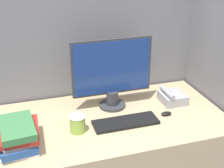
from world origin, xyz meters
TOP-DOWN VIEW (x-y plane):
  - cubicle_panel_rear at (0.00, 0.82)m, footprint 1.92×0.04m
  - cubicle_panel_right at (0.80, 0.42)m, footprint 0.04×0.84m
  - desk at (0.00, 0.39)m, footprint 1.52×0.78m
  - monitor at (0.07, 0.54)m, footprint 0.54×0.18m
  - keyboard at (0.08, 0.30)m, footprint 0.41×0.14m
  - mouse at (0.37, 0.32)m, footprint 0.07×0.04m
  - coffee_cup at (-0.22, 0.30)m, footprint 0.10×0.10m
  - book_stack at (-0.56, 0.26)m, footprint 0.24×0.32m
  - desk_telephone at (0.49, 0.47)m, footprint 0.16×0.18m

SIDE VIEW (x-z plane):
  - desk at x=0.00m, z-range 0.00..0.77m
  - keyboard at x=0.08m, z-range 0.77..0.79m
  - mouse at x=0.37m, z-range 0.77..0.79m
  - desk_telephone at x=0.49m, z-range 0.75..0.86m
  - coffee_cup at x=-0.22m, z-range 0.77..0.88m
  - book_stack at x=-0.56m, z-range 0.76..0.91m
  - cubicle_panel_rear at x=0.00m, z-range 0.00..1.80m
  - cubicle_panel_right at x=0.80m, z-range 0.00..1.80m
  - monitor at x=0.07m, z-range 0.76..1.24m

